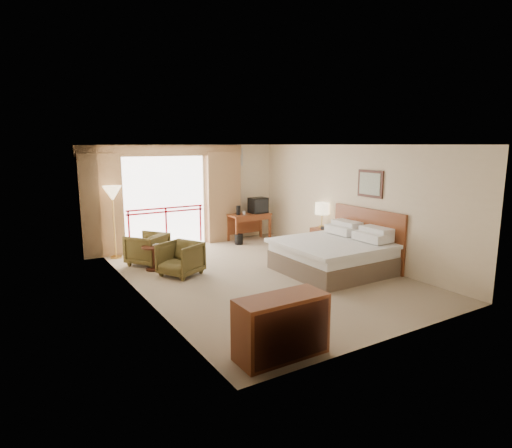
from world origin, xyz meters
TOP-DOWN VIEW (x-y plane):
  - floor at (0.00, 0.00)m, footprint 7.00×7.00m
  - ceiling at (0.00, 0.00)m, footprint 7.00×7.00m
  - wall_back at (0.00, 3.50)m, footprint 5.00×0.00m
  - wall_front at (0.00, -3.50)m, footprint 5.00×0.00m
  - wall_left at (-2.50, 0.00)m, footprint 0.00×7.00m
  - wall_right at (2.50, 0.00)m, footprint 0.00×7.00m
  - balcony_door at (-0.80, 3.48)m, footprint 2.40×0.00m
  - balcony_railing at (-0.80, 3.46)m, footprint 2.09×0.03m
  - curtain_left at (-2.45, 3.35)m, footprint 1.00×0.26m
  - curtain_right at (0.85, 3.35)m, footprint 1.00×0.26m
  - valance at (-0.80, 3.38)m, footprint 4.40×0.22m
  - hvac_vent at (1.30, 3.47)m, footprint 0.50×0.04m
  - bed at (1.50, -0.60)m, footprint 2.13×2.06m
  - headboard at (2.46, -0.60)m, footprint 0.06×2.10m
  - framed_art at (2.47, -0.60)m, footprint 0.04×0.72m
  - nightstand at (2.36, 0.81)m, footprint 0.46×0.54m
  - table_lamp at (2.36, 0.86)m, footprint 0.35×0.35m
  - phone at (2.31, 0.66)m, footprint 0.18×0.14m
  - desk at (1.47, 3.02)m, footprint 1.19×0.57m
  - tv at (1.77, 2.96)m, footprint 0.49×0.39m
  - coffee_maker at (1.12, 2.97)m, footprint 0.13×0.13m
  - cup at (1.27, 2.92)m, footprint 0.08×0.08m
  - wastebasket at (0.98, 2.70)m, footprint 0.26×0.26m
  - armchair_far at (-1.77, 2.07)m, footprint 1.09×1.09m
  - armchair_near at (-1.43, 0.87)m, footprint 1.04×1.03m
  - side_table at (-1.79, 1.55)m, footprint 0.49×0.49m
  - book at (-1.79, 1.55)m, footprint 0.28×0.30m
  - floor_lamp at (-2.25, 3.02)m, footprint 0.44×0.44m
  - dresser at (-1.63, -3.11)m, footprint 1.21×0.51m

SIDE VIEW (x-z plane):
  - floor at x=0.00m, z-range 0.00..0.00m
  - armchair_far at x=-1.77m, z-range -0.36..0.36m
  - armchair_near at x=-1.43m, z-range -0.35..0.35m
  - wastebasket at x=0.98m, z-range 0.00..0.29m
  - nightstand at x=2.36m, z-range 0.00..0.62m
  - side_table at x=-1.79m, z-range 0.10..0.63m
  - bed at x=1.50m, z-range -0.11..0.86m
  - dresser at x=-1.63m, z-range 0.00..0.81m
  - book at x=-1.79m, z-range 0.52..0.55m
  - desk at x=1.47m, z-range 0.22..0.99m
  - headboard at x=2.46m, z-range 0.00..1.30m
  - phone at x=2.31m, z-range 0.62..0.70m
  - balcony_railing at x=-0.80m, z-range 0.30..1.32m
  - cup at x=1.27m, z-range 0.77..0.88m
  - coffee_maker at x=1.12m, z-range 0.77..1.03m
  - tv at x=1.77m, z-range 0.77..1.21m
  - table_lamp at x=2.36m, z-range 0.80..1.42m
  - balcony_door at x=-0.80m, z-range 0.00..2.40m
  - curtain_left at x=-2.45m, z-range 0.00..2.50m
  - curtain_right at x=0.85m, z-range 0.00..2.50m
  - wall_left at x=-2.50m, z-range -2.15..4.85m
  - wall_right at x=2.50m, z-range -2.15..4.85m
  - wall_back at x=0.00m, z-range -1.15..3.85m
  - wall_front at x=0.00m, z-range -1.15..3.85m
  - floor_lamp at x=-2.25m, z-range 0.63..2.37m
  - framed_art at x=2.47m, z-range 1.55..2.15m
  - hvac_vent at x=1.30m, z-range 2.10..2.60m
  - valance at x=-0.80m, z-range 2.41..2.69m
  - ceiling at x=0.00m, z-range 2.70..2.70m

